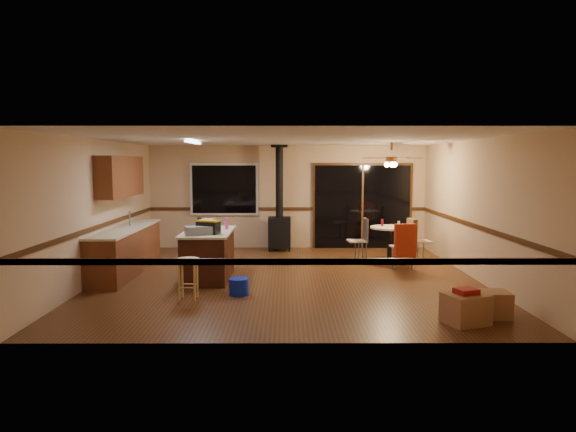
{
  "coord_description": "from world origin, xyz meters",
  "views": [
    {
      "loc": [
        -0.04,
        -9.51,
        2.18
      ],
      "look_at": [
        0.0,
        0.3,
        1.15
      ],
      "focal_mm": 32.0,
      "sensor_mm": 36.0,
      "label": 1
    }
  ],
  "objects_px": {
    "toolbox_grey": "(199,230)",
    "dining_table": "(390,238)",
    "blue_bucket": "(239,287)",
    "box_corner_a": "(466,309)",
    "kitchen_island": "(208,255)",
    "box_under_window": "(218,242)",
    "wood_stove": "(279,221)",
    "bar_stool": "(188,279)",
    "chair_right": "(413,235)",
    "chair_left": "(362,235)",
    "box_corner_b": "(492,304)",
    "chair_near": "(405,241)",
    "toolbox_black": "(208,228)"
  },
  "relations": [
    {
      "from": "wood_stove",
      "to": "dining_table",
      "type": "height_order",
      "value": "wood_stove"
    },
    {
      "from": "blue_bucket",
      "to": "chair_near",
      "type": "distance_m",
      "value": 3.74
    },
    {
      "from": "chair_right",
      "to": "blue_bucket",
      "type": "bearing_deg",
      "value": -141.55
    },
    {
      "from": "chair_right",
      "to": "box_corner_b",
      "type": "xyz_separation_m",
      "value": [
        0.13,
        -4.07,
        -0.41
      ]
    },
    {
      "from": "bar_stool",
      "to": "chair_near",
      "type": "distance_m",
      "value": 4.53
    },
    {
      "from": "blue_bucket",
      "to": "box_under_window",
      "type": "xyz_separation_m",
      "value": [
        -0.92,
        4.32,
        0.06
      ]
    },
    {
      "from": "box_corner_a",
      "to": "dining_table",
      "type": "bearing_deg",
      "value": 92.18
    },
    {
      "from": "toolbox_grey",
      "to": "dining_table",
      "type": "bearing_deg",
      "value": 28.46
    },
    {
      "from": "bar_stool",
      "to": "box_under_window",
      "type": "xyz_separation_m",
      "value": [
        -0.14,
        4.6,
        -0.13
      ]
    },
    {
      "from": "toolbox_black",
      "to": "bar_stool",
      "type": "distance_m",
      "value": 1.32
    },
    {
      "from": "blue_bucket",
      "to": "chair_right",
      "type": "height_order",
      "value": "chair_right"
    },
    {
      "from": "toolbox_grey",
      "to": "blue_bucket",
      "type": "xyz_separation_m",
      "value": [
        0.76,
        -0.73,
        -0.84
      ]
    },
    {
      "from": "toolbox_grey",
      "to": "dining_table",
      "type": "xyz_separation_m",
      "value": [
        3.81,
        2.07,
        -0.45
      ]
    },
    {
      "from": "box_under_window",
      "to": "box_corner_a",
      "type": "xyz_separation_m",
      "value": [
        4.13,
        -5.85,
        0.0
      ]
    },
    {
      "from": "chair_right",
      "to": "box_corner_a",
      "type": "relative_size",
      "value": 1.3
    },
    {
      "from": "chair_left",
      "to": "box_under_window",
      "type": "height_order",
      "value": "chair_left"
    },
    {
      "from": "box_corner_b",
      "to": "chair_right",
      "type": "bearing_deg",
      "value": 91.82
    },
    {
      "from": "blue_bucket",
      "to": "box_corner_a",
      "type": "relative_size",
      "value": 0.61
    },
    {
      "from": "blue_bucket",
      "to": "dining_table",
      "type": "height_order",
      "value": "dining_table"
    },
    {
      "from": "chair_left",
      "to": "box_under_window",
      "type": "relative_size",
      "value": 1.02
    },
    {
      "from": "bar_stool",
      "to": "kitchen_island",
      "type": "bearing_deg",
      "value": 86.39
    },
    {
      "from": "wood_stove",
      "to": "toolbox_black",
      "type": "bearing_deg",
      "value": -109.74
    },
    {
      "from": "dining_table",
      "to": "chair_left",
      "type": "xyz_separation_m",
      "value": [
        -0.59,
        0.11,
        0.06
      ]
    },
    {
      "from": "toolbox_grey",
      "to": "blue_bucket",
      "type": "height_order",
      "value": "toolbox_grey"
    },
    {
      "from": "wood_stove",
      "to": "box_corner_b",
      "type": "distance_m",
      "value": 6.33
    },
    {
      "from": "toolbox_grey",
      "to": "box_corner_a",
      "type": "height_order",
      "value": "toolbox_grey"
    },
    {
      "from": "box_corner_a",
      "to": "box_corner_b",
      "type": "height_order",
      "value": "box_corner_a"
    },
    {
      "from": "chair_right",
      "to": "toolbox_black",
      "type": "bearing_deg",
      "value": -154.41
    },
    {
      "from": "kitchen_island",
      "to": "toolbox_grey",
      "type": "distance_m",
      "value": 0.72
    },
    {
      "from": "box_corner_a",
      "to": "chair_left",
      "type": "bearing_deg",
      "value": 99.71
    },
    {
      "from": "box_corner_a",
      "to": "box_corner_b",
      "type": "xyz_separation_m",
      "value": [
        0.48,
        0.29,
        -0.02
      ]
    },
    {
      "from": "wood_stove",
      "to": "box_under_window",
      "type": "distance_m",
      "value": 1.62
    },
    {
      "from": "chair_right",
      "to": "box_under_window",
      "type": "distance_m",
      "value": 4.74
    },
    {
      "from": "dining_table",
      "to": "box_under_window",
      "type": "height_order",
      "value": "dining_table"
    },
    {
      "from": "chair_right",
      "to": "box_under_window",
      "type": "xyz_separation_m",
      "value": [
        -4.49,
        1.48,
        -0.39
      ]
    },
    {
      "from": "toolbox_black",
      "to": "dining_table",
      "type": "distance_m",
      "value": 4.19
    },
    {
      "from": "kitchen_island",
      "to": "box_corner_a",
      "type": "height_order",
      "value": "kitchen_island"
    },
    {
      "from": "blue_bucket",
      "to": "dining_table",
      "type": "distance_m",
      "value": 4.16
    },
    {
      "from": "chair_right",
      "to": "box_corner_b",
      "type": "bearing_deg",
      "value": -88.18
    },
    {
      "from": "toolbox_black",
      "to": "blue_bucket",
      "type": "relative_size",
      "value": 1.21
    },
    {
      "from": "box_under_window",
      "to": "box_corner_a",
      "type": "bearing_deg",
      "value": -54.75
    },
    {
      "from": "chair_right",
      "to": "kitchen_island",
      "type": "bearing_deg",
      "value": -159.17
    },
    {
      "from": "toolbox_grey",
      "to": "box_corner_b",
      "type": "distance_m",
      "value": 4.94
    },
    {
      "from": "wood_stove",
      "to": "chair_near",
      "type": "height_order",
      "value": "wood_stove"
    },
    {
      "from": "chair_left",
      "to": "blue_bucket",
      "type": "bearing_deg",
      "value": -130.16
    },
    {
      "from": "kitchen_island",
      "to": "box_corner_a",
      "type": "relative_size",
      "value": 3.12
    },
    {
      "from": "chair_left",
      "to": "chair_right",
      "type": "xyz_separation_m",
      "value": [
        1.11,
        -0.08,
        0.01
      ]
    },
    {
      "from": "blue_bucket",
      "to": "chair_left",
      "type": "bearing_deg",
      "value": 49.84
    },
    {
      "from": "toolbox_grey",
      "to": "blue_bucket",
      "type": "distance_m",
      "value": 1.35
    },
    {
      "from": "wood_stove",
      "to": "bar_stool",
      "type": "height_order",
      "value": "wood_stove"
    }
  ]
}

